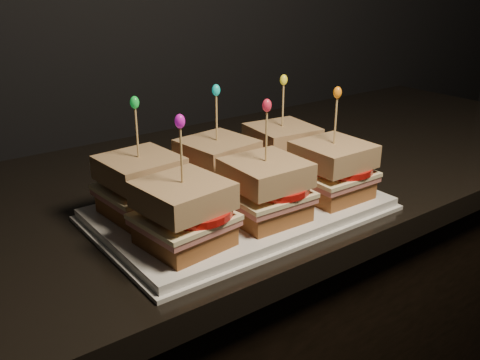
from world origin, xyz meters
TOP-DOWN VIEW (x-y plane):
  - platter at (0.57, 1.54)m, footprint 0.40×0.25m
  - platter_rim at (0.57, 1.54)m, footprint 0.42×0.26m
  - sandwich_0_bread_bot at (0.44, 1.60)m, footprint 0.10×0.10m
  - sandwich_0_ham at (0.44, 1.60)m, footprint 0.11×0.11m
  - sandwich_0_cheese at (0.44, 1.60)m, footprint 0.11×0.11m
  - sandwich_0_tomato at (0.46, 1.59)m, footprint 0.09×0.09m
  - sandwich_0_bread_top at (0.44, 1.60)m, footprint 0.10×0.10m
  - sandwich_0_pick at (0.44, 1.60)m, footprint 0.00×0.00m
  - sandwich_0_frill at (0.44, 1.60)m, footprint 0.01×0.01m
  - sandwich_1_bread_bot at (0.57, 1.60)m, footprint 0.10×0.10m
  - sandwich_1_ham at (0.57, 1.60)m, footprint 0.12×0.11m
  - sandwich_1_cheese at (0.57, 1.60)m, footprint 0.12×0.11m
  - sandwich_1_tomato at (0.58, 1.59)m, footprint 0.09×0.09m
  - sandwich_1_bread_top at (0.57, 1.60)m, footprint 0.11×0.11m
  - sandwich_1_pick at (0.57, 1.60)m, footprint 0.00×0.00m
  - sandwich_1_frill at (0.57, 1.60)m, footprint 0.01×0.01m
  - sandwich_2_bread_bot at (0.70, 1.60)m, footprint 0.11×0.11m
  - sandwich_2_ham at (0.70, 1.60)m, footprint 0.12×0.11m
  - sandwich_2_cheese at (0.70, 1.60)m, footprint 0.12×0.11m
  - sandwich_2_tomato at (0.71, 1.59)m, footprint 0.09×0.09m
  - sandwich_2_bread_top at (0.70, 1.60)m, footprint 0.11×0.11m
  - sandwich_2_pick at (0.70, 1.60)m, footprint 0.00×0.00m
  - sandwich_2_frill at (0.70, 1.60)m, footprint 0.01×0.01m
  - sandwich_3_bread_bot at (0.44, 1.49)m, footprint 0.10×0.10m
  - sandwich_3_ham at (0.44, 1.49)m, footprint 0.11×0.11m
  - sandwich_3_cheese at (0.44, 1.49)m, footprint 0.12×0.11m
  - sandwich_3_tomato at (0.46, 1.48)m, footprint 0.09×0.09m
  - sandwich_3_bread_top at (0.44, 1.49)m, footprint 0.11×0.11m
  - sandwich_3_pick at (0.44, 1.49)m, footprint 0.00×0.00m
  - sandwich_3_frill at (0.44, 1.49)m, footprint 0.01×0.01m
  - sandwich_4_bread_bot at (0.57, 1.49)m, footprint 0.10×0.10m
  - sandwich_4_ham at (0.57, 1.49)m, footprint 0.11×0.10m
  - sandwich_4_cheese at (0.57, 1.49)m, footprint 0.11×0.10m
  - sandwich_4_tomato at (0.58, 1.48)m, footprint 0.09×0.09m
  - sandwich_4_bread_top at (0.57, 1.49)m, footprint 0.10×0.10m
  - sandwich_4_pick at (0.57, 1.49)m, footprint 0.00×0.00m
  - sandwich_4_frill at (0.57, 1.49)m, footprint 0.01×0.01m
  - sandwich_5_bread_bot at (0.70, 1.49)m, footprint 0.10×0.10m
  - sandwich_5_ham at (0.70, 1.49)m, footprint 0.10×0.10m
  - sandwich_5_cheese at (0.70, 1.49)m, footprint 0.11×0.10m
  - sandwich_5_tomato at (0.71, 1.48)m, footprint 0.09×0.09m
  - sandwich_5_bread_top at (0.70, 1.49)m, footprint 0.10×0.10m
  - sandwich_5_pick at (0.70, 1.49)m, footprint 0.00×0.00m
  - sandwich_5_frill at (0.70, 1.49)m, footprint 0.01×0.01m

SIDE VIEW (x-z plane):
  - platter_rim at x=0.57m, z-range 0.88..0.88m
  - platter at x=0.57m, z-range 0.88..0.89m
  - sandwich_0_bread_bot at x=0.44m, z-range 0.89..0.92m
  - sandwich_1_bread_bot at x=0.57m, z-range 0.89..0.92m
  - sandwich_2_bread_bot at x=0.70m, z-range 0.89..0.92m
  - sandwich_3_bread_bot at x=0.44m, z-range 0.89..0.92m
  - sandwich_4_bread_bot at x=0.57m, z-range 0.89..0.92m
  - sandwich_5_bread_bot at x=0.70m, z-range 0.89..0.92m
  - sandwich_0_ham at x=0.44m, z-range 0.92..0.93m
  - sandwich_1_ham at x=0.57m, z-range 0.92..0.93m
  - sandwich_2_ham at x=0.70m, z-range 0.92..0.93m
  - sandwich_3_ham at x=0.44m, z-range 0.92..0.93m
  - sandwich_4_ham at x=0.57m, z-range 0.92..0.93m
  - sandwich_5_ham at x=0.70m, z-range 0.92..0.93m
  - sandwich_0_cheese at x=0.44m, z-range 0.93..0.93m
  - sandwich_1_cheese at x=0.57m, z-range 0.93..0.93m
  - sandwich_2_cheese at x=0.70m, z-range 0.93..0.93m
  - sandwich_3_cheese at x=0.44m, z-range 0.93..0.93m
  - sandwich_4_cheese at x=0.57m, z-range 0.93..0.93m
  - sandwich_5_cheese at x=0.70m, z-range 0.93..0.93m
  - sandwich_0_tomato at x=0.46m, z-range 0.93..0.94m
  - sandwich_1_tomato at x=0.58m, z-range 0.93..0.94m
  - sandwich_2_tomato at x=0.71m, z-range 0.93..0.94m
  - sandwich_3_tomato at x=0.46m, z-range 0.93..0.94m
  - sandwich_4_tomato at x=0.58m, z-range 0.93..0.94m
  - sandwich_5_tomato at x=0.71m, z-range 0.93..0.94m
  - sandwich_0_bread_top at x=0.44m, z-range 0.94..0.98m
  - sandwich_1_bread_top at x=0.57m, z-range 0.94..0.98m
  - sandwich_2_bread_top at x=0.70m, z-range 0.94..0.98m
  - sandwich_3_bread_top at x=0.44m, z-range 0.94..0.98m
  - sandwich_4_bread_top at x=0.57m, z-range 0.94..0.98m
  - sandwich_5_bread_top at x=0.70m, z-range 0.94..0.98m
  - sandwich_0_pick at x=0.44m, z-range 0.96..1.05m
  - sandwich_1_pick at x=0.57m, z-range 0.96..1.05m
  - sandwich_2_pick at x=0.70m, z-range 0.96..1.05m
  - sandwich_3_pick at x=0.44m, z-range 0.96..1.05m
  - sandwich_4_pick at x=0.57m, z-range 0.96..1.05m
  - sandwich_5_pick at x=0.70m, z-range 0.96..1.05m
  - sandwich_0_frill at x=0.44m, z-range 1.04..1.06m
  - sandwich_1_frill at x=0.57m, z-range 1.04..1.06m
  - sandwich_2_frill at x=0.70m, z-range 1.04..1.06m
  - sandwich_3_frill at x=0.44m, z-range 1.04..1.06m
  - sandwich_4_frill at x=0.57m, z-range 1.04..1.06m
  - sandwich_5_frill at x=0.70m, z-range 1.04..1.06m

